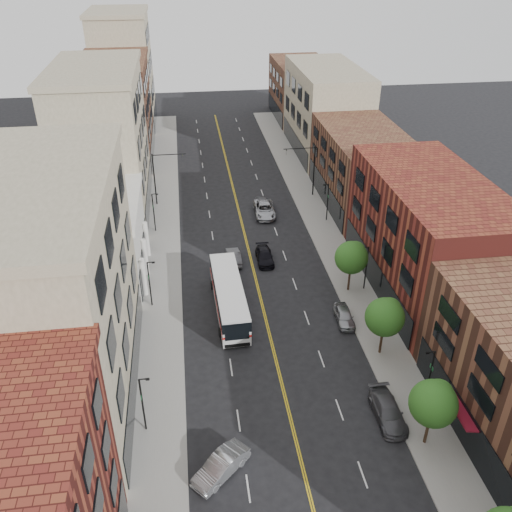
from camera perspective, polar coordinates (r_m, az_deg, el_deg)
name	(u,v)px	position (r m, az deg, el deg)	size (l,w,h in m)	color
ground	(313,508)	(39.13, 5.98, -24.86)	(220.00, 220.00, 0.00)	black
sidewalk_left	(163,250)	(64.84, -9.72, 0.59)	(4.00, 110.00, 0.15)	gray
sidewalk_right	(328,239)	(66.85, 7.62, 1.76)	(4.00, 110.00, 0.15)	gray
bldg_l_tanoffice	(54,301)	(42.62, -20.53, -4.45)	(10.00, 22.00, 18.00)	gray
bldg_l_white	(93,242)	(60.25, -16.74, 1.45)	(10.00, 14.00, 8.00)	silver
bldg_l_far_a	(103,144)	(73.73, -15.77, 11.29)	(10.00, 20.00, 18.00)	gray
bldg_l_far_b	(118,112)	(93.15, -14.35, 14.48)	(10.00, 20.00, 15.00)	brown
bldg_l_far_c	(124,72)	(109.98, -13.74, 18.32)	(10.00, 16.00, 20.00)	gray
bldg_r_mid	(427,236)	(57.36, 17.56, 2.05)	(10.00, 22.00, 12.00)	maroon
bldg_r_far_a	(363,168)	(75.39, 11.19, 9.04)	(10.00, 20.00, 10.00)	brown
bldg_r_far_b	(326,110)	(93.81, 7.35, 14.95)	(10.00, 22.00, 14.00)	gray
bldg_r_far_c	(301,90)	(112.99, 4.72, 17.01)	(10.00, 18.00, 11.00)	brown
tree_r_1	(434,402)	(41.05, 18.25, -14.37)	(3.40, 3.40, 5.59)	black
tree_r_2	(386,316)	(47.86, 13.48, -6.14)	(3.40, 3.40, 5.59)	black
tree_r_3	(352,256)	(55.64, 10.08, -0.05)	(3.40, 3.40, 5.59)	black
lamp_l_1	(143,402)	(41.56, -11.82, -14.78)	(0.81, 0.55, 5.05)	black
lamp_l_2	(150,281)	(54.02, -11.12, -2.64)	(0.81, 0.55, 5.05)	black
lamp_l_3	(154,210)	(67.98, -10.70, 4.75)	(0.81, 0.55, 5.05)	black
lamp_r_1	(430,373)	(44.92, 17.83, -11.66)	(0.81, 0.55, 5.05)	black
lamp_r_2	(366,265)	(56.65, 11.51, -0.98)	(0.81, 0.55, 5.05)	black
lamp_r_3	(327,200)	(70.08, 7.52, 5.85)	(0.81, 0.55, 5.05)	black
signal_mast_left	(159,173)	(74.59, -10.14, 8.61)	(4.49, 0.18, 7.20)	black
signal_mast_right	(309,165)	(76.40, 5.61, 9.49)	(4.49, 0.18, 7.20)	black
city_bus	(229,295)	(53.17, -2.87, -4.15)	(3.16, 12.08, 3.09)	silver
car_angle_b	(221,466)	(39.98, -3.70, -21.20)	(1.59, 4.56, 1.50)	#ABAFB3
car_parked_mid	(388,411)	(44.35, 13.71, -15.61)	(2.00, 4.92, 1.43)	#4A4A4F
car_parked_far	(344,316)	(52.94, 9.26, -6.25)	(1.59, 3.95, 1.34)	#95969C
car_lane_behind	(234,257)	(61.51, -2.36, -0.08)	(1.43, 4.11, 1.35)	#4B4B50
car_lane_a	(265,256)	(61.63, 0.90, -0.02)	(1.82, 4.46, 1.30)	black
car_lane_b	(265,209)	(72.04, 0.91, 4.93)	(2.63, 5.71, 1.59)	#ADAFB5
car_lane_c	(264,204)	(73.79, 0.80, 5.49)	(1.62, 4.02, 1.37)	#4F4F54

